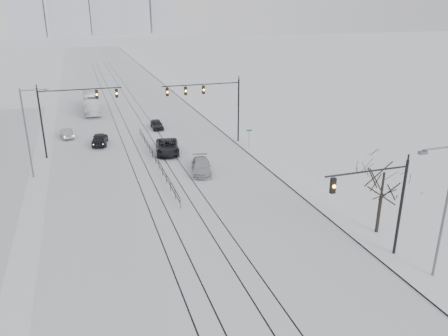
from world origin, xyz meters
The scene contains 18 objects.
road centered at (0.00, 60.00, 0.01)m, with size 22.00×260.00×0.02m, color silver.
sidewalk_east centered at (13.50, 60.00, 0.08)m, with size 5.00×260.00×0.16m, color silver.
curb centered at (11.05, 60.00, 0.06)m, with size 0.10×260.00×0.12m, color gray.
tram_rails centered at (0.00, 40.00, 0.02)m, with size 5.30×180.00×0.01m.
traffic_mast_near centered at (10.79, 6.00, 4.56)m, with size 6.10×0.37×7.00m.
traffic_mast_ne centered at (8.15, 34.99, 5.76)m, with size 9.60×0.37×8.00m.
traffic_mast_nw centered at (-8.52, 36.00, 5.57)m, with size 9.10×0.37×8.00m.
street_light_east centered at (12.70, 3.00, 5.21)m, with size 2.73×0.25×9.00m.
street_light_west centered at (-12.20, 30.00, 5.21)m, with size 2.73×0.25×9.00m.
bare_tree centered at (13.20, 9.00, 4.49)m, with size 4.40×4.40×6.10m.
median_fence centered at (0.00, 30.00, 0.53)m, with size 0.06×24.00×1.00m.
street_sign centered at (11.80, 32.00, 1.61)m, with size 0.70×0.06×2.40m.
sedan_sb_inner centered at (-5.36, 39.32, 0.77)m, with size 1.81×4.51×1.54m, color black.
sedan_sb_outer centered at (-9.33, 44.00, 0.63)m, with size 1.34×3.84×1.26m, color gray.
sedan_nb_front centered at (2.00, 33.34, 0.78)m, with size 2.60×5.64×1.57m, color black.
sedan_nb_right centered at (4.04, 25.81, 0.69)m, with size 1.93×4.74×1.38m, color #A7ABAF.
sedan_nb_far centered at (2.79, 44.73, 0.65)m, with size 1.53×3.80×1.29m, color black.
box_truck centered at (-5.43, 58.79, 1.56)m, with size 2.62×11.20×3.12m, color white.
Camera 1 is at (-7.14, -15.33, 16.21)m, focal length 35.00 mm.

